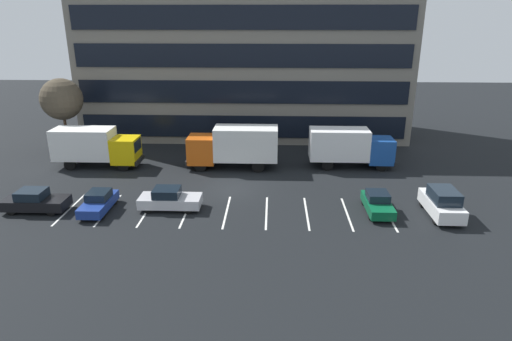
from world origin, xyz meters
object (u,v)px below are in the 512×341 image
at_px(box_truck_yellow, 95,146).
at_px(sedan_black, 35,201).
at_px(sedan_silver, 170,199).
at_px(box_truck_blue, 349,146).
at_px(suv_white, 442,203).
at_px(bare_tree, 62,99).
at_px(box_truck_orange, 235,145).
at_px(sedan_navy, 99,202).
at_px(sedan_forest, 378,203).

height_order(box_truck_yellow, sedan_black, box_truck_yellow).
relative_size(sedan_black, sedan_silver, 1.01).
height_order(box_truck_blue, suv_white, box_truck_blue).
distance_m(sedan_silver, bare_tree, 18.75).
xyz_separation_m(box_truck_blue, box_truck_orange, (-10.23, -0.65, 0.14)).
relative_size(box_truck_blue, sedan_black, 1.72).
bearing_deg(box_truck_blue, bare_tree, 173.64).
distance_m(box_truck_yellow, sedan_black, 9.74).
relative_size(sedan_navy, sedan_silver, 0.90).
distance_m(box_truck_blue, sedan_navy, 21.62).
bearing_deg(box_truck_blue, sedan_black, -155.97).
xyz_separation_m(sedan_silver, bare_tree, (-12.94, 12.74, 4.68)).
xyz_separation_m(box_truck_yellow, bare_tree, (-4.28, 3.81, 3.43)).
distance_m(sedan_navy, sedan_silver, 4.93).
bearing_deg(box_truck_orange, sedan_black, -143.41).
height_order(box_truck_orange, sedan_navy, box_truck_orange).
bearing_deg(sedan_silver, suv_white, -1.27).
bearing_deg(box_truck_blue, sedan_forest, -87.03).
relative_size(box_truck_yellow, box_truck_blue, 1.01).
bearing_deg(box_truck_blue, sedan_silver, -145.37).
height_order(box_truck_yellow, sedan_navy, box_truck_yellow).
xyz_separation_m(sedan_forest, bare_tree, (-27.53, 12.70, 4.75)).
xyz_separation_m(sedan_forest, sedan_black, (-23.91, -0.75, 0.07)).
bearing_deg(sedan_black, suv_white, 0.58).
distance_m(box_truck_blue, suv_white, 11.24).
relative_size(box_truck_yellow, sedan_silver, 1.76).
distance_m(box_truck_orange, bare_tree, 17.51).
bearing_deg(bare_tree, sedan_navy, -58.80).
relative_size(sedan_black, bare_tree, 0.59).
relative_size(box_truck_orange, sedan_black, 1.85).
height_order(box_truck_blue, bare_tree, bare_tree).
xyz_separation_m(sedan_navy, suv_white, (23.71, 0.12, 0.29)).
height_order(sedan_forest, bare_tree, bare_tree).
bearing_deg(bare_tree, box_truck_orange, -12.31).
xyz_separation_m(box_truck_blue, sedan_navy, (-18.99, -10.27, -1.30)).
relative_size(box_truck_orange, suv_white, 1.85).
height_order(sedan_navy, sedan_black, sedan_black).
xyz_separation_m(sedan_black, sedan_silver, (9.32, 0.70, -0.01)).
height_order(box_truck_yellow, suv_white, box_truck_yellow).
bearing_deg(sedan_forest, sedan_navy, -178.30).
bearing_deg(bare_tree, sedan_silver, -44.56).
bearing_deg(sedan_forest, box_truck_yellow, 159.08).
relative_size(box_truck_yellow, bare_tree, 1.03).
bearing_deg(sedan_navy, box_truck_yellow, 111.68).
xyz_separation_m(box_truck_yellow, suv_white, (27.48, -9.35, -1.03)).
bearing_deg(box_truck_orange, box_truck_yellow, -179.32).
relative_size(box_truck_yellow, suv_white, 1.74).
bearing_deg(sedan_forest, suv_white, -6.24).
xyz_separation_m(box_truck_yellow, sedan_navy, (3.76, -9.46, -1.32)).
relative_size(sedan_navy, suv_white, 0.89).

